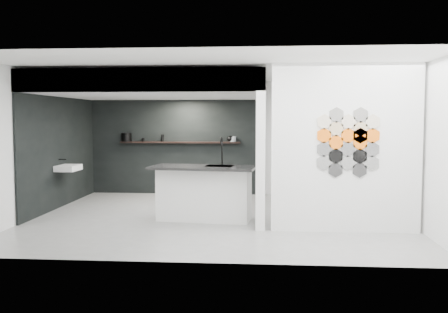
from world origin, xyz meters
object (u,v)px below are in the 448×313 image
wall_basin (68,168)px  kettle (230,139)px  stockpot (127,137)px  glass_bowl (233,140)px  kitchen_island (204,192)px  bottle_dark (163,138)px  utensil_cup (143,140)px  glass_vase (234,139)px  partition_panel (346,148)px

wall_basin → kettle: kettle is taller
stockpot → glass_bowl: bearing=0.0°
kitchen_island → bottle_dark: kitchen_island is taller
kettle → glass_bowl: bearing=-21.1°
kitchen_island → utensil_cup: bearing=128.1°
stockpot → glass_vase: size_ratio=1.92×
kitchen_island → kettle: size_ratio=11.90×
glass_bowl → bottle_dark: bearing=180.0°
utensil_cup → partition_panel: bearing=-41.6°
kitchen_island → stockpot: (-2.32, 3.11, 0.90)m
bottle_dark → utensil_cup: 0.50m
wall_basin → utensil_cup: (1.11, 2.07, 0.51)m
kitchen_island → kettle: 3.25m
glass_vase → stockpot: bearing=180.0°
glass_bowl → glass_vase: size_ratio=1.13×
glass_vase → kettle: bearing=180.0°
wall_basin → stockpot: (0.69, 2.07, 0.57)m
kitchen_island → kettle: (0.28, 3.11, 0.87)m
glass_vase → kitchen_island: bearing=-96.9°
bottle_dark → kettle: bearing=0.0°
partition_panel → kitchen_island: partition_panel is taller
wall_basin → glass_vase: size_ratio=4.57×
wall_basin → kitchen_island: kitchen_island is taller
glass_bowl → glass_vase: 0.04m
kettle → glass_vase: bearing=-21.1°
partition_panel → bottle_dark: partition_panel is taller
stockpot → bottle_dark: 0.91m
glass_vase → utensil_cup: bearing=180.0°
wall_basin → stockpot: 2.25m
partition_panel → bottle_dark: bearing=135.0°
wall_basin → kitchen_island: bearing=-19.2°
kettle → glass_bowl: kettle is taller
kettle → wall_basin: bearing=-169.0°
wall_basin → kitchen_island: (3.01, -1.05, -0.33)m
glass_bowl → bottle_dark: (-1.75, 0.00, 0.03)m
wall_basin → glass_bowl: size_ratio=4.06×
partition_panel → kitchen_island: (-2.45, 0.75, -0.88)m
wall_basin → partition_panel: bearing=-18.2°
kettle → bottle_dark: (-1.69, 0.00, 0.01)m
wall_basin → bottle_dark: size_ratio=3.48×
wall_basin → glass_bowl: glass_bowl is taller
glass_vase → bottle_dark: size_ratio=0.76×
partition_panel → utensil_cup: 5.83m
partition_panel → kitchen_island: size_ratio=1.40×
kettle → bottle_dark: size_ratio=0.98×
glass_vase → utensil_cup: (-2.28, 0.00, -0.02)m
glass_bowl → utensil_cup: glass_bowl is taller
kitchen_island → utensil_cup: size_ratio=23.56×
stockpot → kitchen_island: bearing=-53.3°
wall_basin → kettle: (3.30, 2.07, 0.54)m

